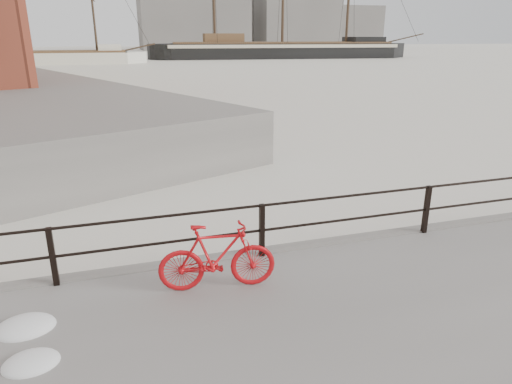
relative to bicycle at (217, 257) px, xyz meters
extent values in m
plane|color=white|center=(4.52, 1.03, -0.90)|extent=(400.00, 400.00, 0.00)
imported|color=red|center=(0.00, 0.00, 0.00)|extent=(1.85, 0.52, 1.11)
ellipsoid|color=white|center=(-2.79, -0.25, -0.41)|extent=(0.81, 0.63, 0.29)
ellipsoid|color=white|center=(-2.60, -1.07, -0.43)|extent=(0.68, 0.54, 0.24)
cube|color=gray|center=(24.52, 141.03, 8.10)|extent=(32.00, 18.00, 18.00)
cube|color=gray|center=(59.52, 146.03, 11.10)|extent=(26.00, 20.00, 24.00)
cube|color=gray|center=(82.52, 151.03, 6.10)|extent=(20.00, 16.00, 14.00)
camera|label=1|loc=(-1.33, -6.30, 3.28)|focal=32.00mm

